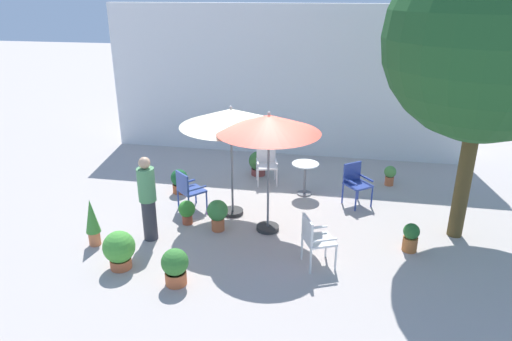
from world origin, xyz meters
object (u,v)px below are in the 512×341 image
potted_plant_7 (175,266)px  standing_person (148,198)px  patio_chair_1 (266,162)px  potted_plant_2 (411,237)px  patio_chair_3 (315,238)px  potted_plant_0 (258,163)px  patio_umbrella_0 (269,125)px  patio_chair_0 (188,188)px  potted_plant_5 (390,174)px  potted_plant_3 (218,213)px  potted_plant_8 (179,181)px  patio_umbrella_1 (231,119)px  potted_plant_4 (119,249)px  potted_plant_1 (92,221)px  potted_plant_6 (187,211)px  shade_tree (493,37)px  patio_chair_2 (356,181)px  cafe_table_0 (305,173)px

potted_plant_7 → standing_person: size_ratio=0.38×
patio_chair_1 → potted_plant_2: (3.06, -2.65, -0.25)m
patio_chair_3 → potted_plant_0: patio_chair_3 is taller
potted_plant_0 → patio_umbrella_0: bearing=-75.9°
potted_plant_0 → standing_person: 3.86m
patio_umbrella_0 → patio_chair_0: 2.47m
potted_plant_5 → potted_plant_3: bearing=-139.8°
potted_plant_3 → potted_plant_8: (-1.34, 1.57, -0.07)m
patio_umbrella_0 → patio_umbrella_1: bearing=146.4°
patio_chair_1 → potted_plant_0: size_ratio=1.51×
patio_umbrella_1 → potted_plant_7: 3.13m
potted_plant_4 → potted_plant_7: potted_plant_4 is taller
potted_plant_1 → potted_plant_3: 2.30m
potted_plant_6 → patio_chair_0: bearing=105.0°
patio_chair_0 → potted_plant_0: (1.08, 2.27, -0.18)m
potted_plant_3 → potted_plant_5: size_ratio=1.30×
patio_chair_1 → patio_chair_3: patio_chair_1 is taller
potted_plant_6 → shade_tree: bearing=6.1°
patio_chair_2 → potted_plant_7: bearing=-128.4°
potted_plant_1 → patio_chair_2: bearing=29.6°
patio_umbrella_0 → patio_chair_1: size_ratio=2.56×
patio_umbrella_0 → patio_chair_3: 2.15m
patio_chair_0 → patio_chair_3: 3.21m
patio_chair_0 → potted_plant_3: patio_chair_0 is taller
patio_chair_1 → potted_plant_0: bearing=122.0°
potted_plant_4 → potted_plant_7: 1.11m
potted_plant_7 → potted_plant_8: size_ratio=1.10×
shade_tree → potted_plant_8: size_ratio=9.53×
patio_chair_2 → standing_person: standing_person is taller
shade_tree → potted_plant_0: size_ratio=8.73×
patio_chair_1 → potted_plant_7: (-0.72, -4.40, -0.20)m
patio_chair_1 → standing_person: standing_person is taller
cafe_table_0 → potted_plant_1: bearing=-140.4°
standing_person → potted_plant_1: bearing=-156.7°
shade_tree → patio_chair_1: size_ratio=5.77×
shade_tree → patio_chair_0: bearing=179.7°
potted_plant_2 → potted_plant_5: (-0.13, 3.02, -0.01)m
potted_plant_4 → potted_plant_3: bearing=51.3°
patio_umbrella_0 → patio_umbrella_1: 1.01m
potted_plant_0 → potted_plant_3: size_ratio=0.98×
cafe_table_0 → standing_person: (-2.66, -2.58, 0.33)m
patio_chair_3 → potted_plant_5: size_ratio=1.89×
potted_plant_4 → potted_plant_7: (1.07, -0.26, -0.03)m
potted_plant_2 → potted_plant_8: size_ratio=0.95×
shade_tree → potted_plant_5: bearing=116.5°
patio_umbrella_0 → standing_person: 2.58m
potted_plant_0 → patio_umbrella_1: bearing=-93.4°
shade_tree → patio_umbrella_1: shade_tree is taller
cafe_table_0 → potted_plant_8: 2.89m
potted_plant_8 → standing_person: 2.21m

